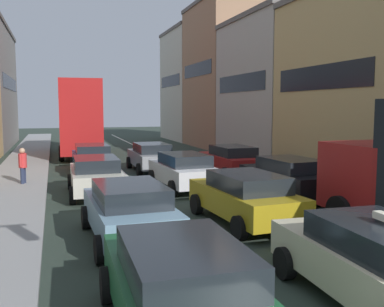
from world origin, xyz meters
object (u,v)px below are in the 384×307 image
Objects in this scene: sedan_centre_lane_second at (245,196)px; wagon_left_lane_second at (129,210)px; hatchback_centre_lane_third at (183,170)px; coupe_centre_lane_fourth at (151,156)px; sedan_right_lane_behind_truck at (288,176)px; sedan_left_lane_third at (96,175)px; bus_mid_queue_primary at (81,115)px; wagon_right_lane_far at (231,160)px; traffic_light_pole at (124,56)px; sedan_left_lane_front at (181,287)px; pedestrian_near_kerb at (23,165)px; sedan_left_lane_fourth at (92,158)px; taxi_centre_lane_front at (377,262)px.

sedan_centre_lane_second is 1.01× the size of wagon_left_lane_second.
hatchback_centre_lane_third is (3.30, 6.33, 0.00)m from wagon_left_lane_second.
coupe_centre_lane_fourth is 0.98× the size of sedan_right_lane_behind_truck.
sedan_left_lane_third is 14.64m from bus_mid_queue_primary.
traffic_light_pole is at bearing 152.54° from wagon_right_lane_far.
sedan_left_lane_front is at bearing 143.82° from sedan_centre_lane_second.
coupe_centre_lane_fourth is 2.60× the size of pedestrian_near_kerb.
hatchback_centre_lane_third is at bearing -149.63° from sedan_left_lane_fourth.
traffic_light_pole is at bearing 144.88° from sedan_centre_lane_second.
sedan_right_lane_behind_truck is at bearing -36.78° from sedan_left_lane_front.
sedan_left_lane_fourth is 4.30m from pedestrian_near_kerb.
wagon_right_lane_far is at bearing -127.96° from coupe_centre_lane_fourth.
taxi_centre_lane_front reaches higher than wagon_left_lane_second.
traffic_light_pole is at bearing 140.28° from sedan_right_lane_behind_truck.
taxi_centre_lane_front is 9.10m from sedan_right_lane_behind_truck.
sedan_left_lane_front is at bearing 179.67° from sedan_left_lane_fourth.
taxi_centre_lane_front is 11.27m from hatchback_centre_lane_third.
wagon_left_lane_second is 6.11m from sedan_left_lane_third.
pedestrian_near_kerb is at bearing 45.39° from sedan_left_lane_third.
wagon_right_lane_far is (3.06, 8.33, 0.00)m from sedan_centre_lane_second.
sedan_left_lane_fourth is at bearing -2.51° from sedan_left_lane_third.
sedan_left_lane_front and sedan_right_lane_behind_truck have the same top height.
taxi_centre_lane_front is (4.51, 2.00, -3.02)m from traffic_light_pole.
pedestrian_near_kerb is (-3.13, -2.95, 0.15)m from sedan_left_lane_fourth.
taxi_centre_lane_front reaches higher than sedan_centre_lane_second.
sedan_centre_lane_second is 20.32m from bus_mid_queue_primary.
bus_mid_queue_primary is at bearing -0.47° from sedan_left_lane_third.
taxi_centre_lane_front is 3.43m from sedan_left_lane_front.
sedan_left_lane_front is at bearing 61.63° from traffic_light_pole.
sedan_centre_lane_second and sedan_right_lane_behind_truck have the same top height.
wagon_left_lane_second is at bearing 80.62° from traffic_light_pole.
sedan_centre_lane_second is at bearing 158.20° from wagon_right_lane_far.
sedan_left_lane_third is 7.42m from wagon_right_lane_far.
wagon_right_lane_far is at bearing 64.18° from traffic_light_pole.
sedan_right_lane_behind_truck is 11.02m from pedestrian_near_kerb.
sedan_left_lane_third is 1.00× the size of sedan_left_lane_fourth.
sedan_right_lane_behind_truck is at bearing -156.26° from bus_mid_queue_primary.
sedan_right_lane_behind_truck is (6.85, -2.52, 0.00)m from sedan_left_lane_third.
coupe_centre_lane_fourth and sedan_left_lane_fourth have the same top height.
pedestrian_near_kerb is (-6.17, -2.73, 0.15)m from coupe_centre_lane_fourth.
taxi_centre_lane_front is at bearing -169.86° from bus_mid_queue_primary.
coupe_centre_lane_fourth is at bearing -0.73° from hatchback_centre_lane_third.
traffic_light_pole is at bearing 166.80° from coupe_centre_lane_fourth.
sedan_left_lane_third is at bearing 2.25° from sedan_left_lane_front.
sedan_right_lane_behind_truck is 0.41× the size of bus_mid_queue_primary.
hatchback_centre_lane_third is (3.36, 11.26, 0.00)m from sedan_left_lane_front.
wagon_right_lane_far is (6.56, 9.00, 0.00)m from wagon_left_lane_second.
traffic_light_pole is 19.31m from coupe_centre_lane_fourth.
coupe_centre_lane_fourth is (-0.26, 16.60, -0.00)m from taxi_centre_lane_front.
bus_mid_queue_primary reaches higher than taxi_centre_lane_front.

